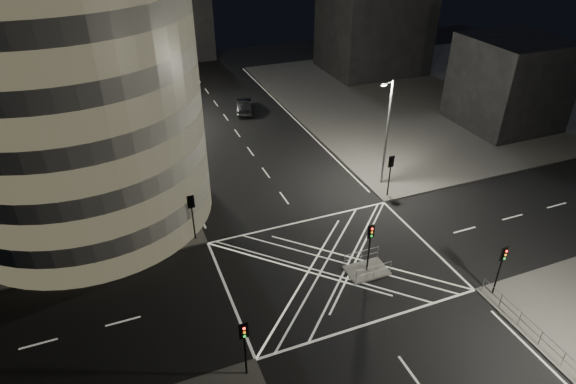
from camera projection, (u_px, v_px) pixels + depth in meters
name	position (u px, v px, depth m)	size (l,w,h in m)	color
ground	(333.00, 265.00, 35.63)	(120.00, 120.00, 0.00)	black
sidewalk_far_right	(436.00, 94.00, 66.01)	(42.00, 42.00, 0.15)	#565350
central_island	(367.00, 270.00, 35.02)	(3.00, 2.00, 0.15)	slate
office_block_rear	(9.00, 18.00, 56.11)	(24.00, 16.00, 22.00)	#989690
building_right_far	(374.00, 19.00, 71.37)	(14.00, 12.00, 15.00)	black
building_right_near	(509.00, 82.00, 54.95)	(10.00, 10.00, 10.00)	black
building_far_end	(150.00, 3.00, 75.52)	(18.00, 8.00, 18.00)	black
tree_a	(161.00, 178.00, 36.90)	(3.82, 3.82, 6.94)	black
tree_b	(149.00, 140.00, 41.36)	(5.04, 5.04, 8.17)	black
tree_c	(141.00, 116.00, 46.16)	(4.82, 4.82, 7.95)	black
tree_d	(134.00, 97.00, 51.00)	(5.22, 5.22, 8.00)	black
tree_e	(129.00, 84.00, 56.03)	(4.28, 4.28, 6.91)	black
traffic_signal_fl	(192.00, 209.00, 36.72)	(0.55, 0.22, 4.00)	black
traffic_signal_nl	(244.00, 340.00, 25.96)	(0.55, 0.22, 4.00)	black
traffic_signal_fr	(390.00, 168.00, 42.22)	(0.55, 0.22, 4.00)	black
traffic_signal_nr	(502.00, 262.00, 31.46)	(0.55, 0.22, 4.00)	black
traffic_signal_island	(370.00, 239.00, 33.53)	(0.55, 0.22, 4.00)	black
street_lamp_left_near	(167.00, 151.00, 39.26)	(1.25, 0.25, 10.00)	slate
street_lamp_left_far	(140.00, 83.00, 53.49)	(1.25, 0.25, 10.00)	slate
street_lamp_right_far	(387.00, 130.00, 42.78)	(1.25, 0.25, 10.00)	slate
railing_near_right	(552.00, 348.00, 28.24)	(0.06, 11.70, 1.10)	slate
railing_island_south	(374.00, 272.00, 33.98)	(2.80, 0.06, 1.10)	slate
railing_island_north	(361.00, 256.00, 35.41)	(2.80, 0.06, 1.10)	slate
sedan	(244.00, 106.00, 60.33)	(1.75, 5.02, 1.65)	black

